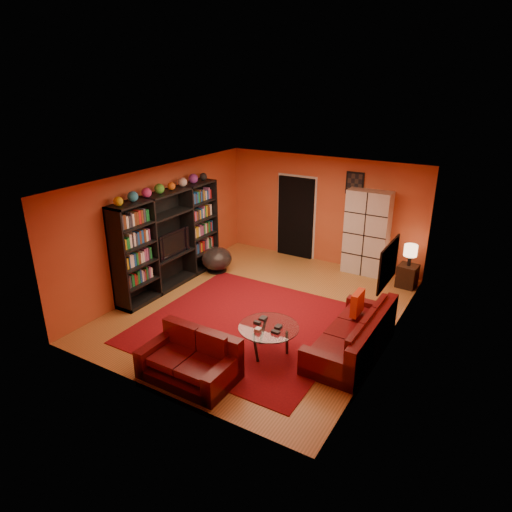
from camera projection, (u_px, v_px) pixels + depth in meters
The scene contains 20 objects.
floor at pixel (261, 308), 9.12m from camera, with size 6.00×6.00×0.00m, color #9C6830.
ceiling at pixel (261, 180), 8.16m from camera, with size 6.00×6.00×0.00m, color white.
wall_back at pixel (323, 210), 11.04m from camera, with size 6.00×6.00×0.00m, color #BD4C29.
wall_front at pixel (151, 314), 6.24m from camera, with size 6.00×6.00×0.00m, color #BD4C29.
wall_left at pixel (161, 227), 9.83m from camera, with size 6.00×6.00×0.00m, color #BD4C29.
wall_right at pixel (393, 275), 7.46m from camera, with size 6.00×6.00×0.00m, color #BD4C29.
rug at pixel (246, 325), 8.51m from camera, with size 3.60×3.60×0.01m, color #630B11.
doorway at pixel (296, 218), 11.44m from camera, with size 0.95×0.10×2.04m, color black.
wall_art_right at pixel (388, 264), 7.11m from camera, with size 0.03×1.00×0.70m, color black.
wall_art_back at pixel (355, 183), 10.39m from camera, with size 0.42×0.03×0.52m, color black.
entertainment_unit at pixel (169, 240), 9.81m from camera, with size 0.45×3.00×2.10m, color black.
tv at pixel (171, 243), 9.80m from camera, with size 0.12×0.95×0.55m, color black.
sofa at pixel (356, 337), 7.60m from camera, with size 0.93×2.22×0.85m.
loveseat at pixel (192, 359), 6.99m from camera, with size 1.45×0.87×0.85m.
throw_pillow at pixel (357, 303), 7.97m from camera, with size 0.12×0.42×0.42m, color red.
coffee_table at pixel (269, 329), 7.48m from camera, with size 1.00×1.00×0.50m.
storage_cabinet at pixel (367, 233), 10.43m from camera, with size 0.99×0.44×1.97m, color beige.
bowl_chair at pixel (217, 259), 10.75m from camera, with size 0.72×0.72×0.59m.
side_table at pixel (407, 276), 9.99m from camera, with size 0.40×0.40×0.50m, color black.
table_lamp at pixel (411, 251), 9.77m from camera, with size 0.28×0.28×0.47m.
Camera 1 is at (4.05, -7.01, 4.33)m, focal length 32.00 mm.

